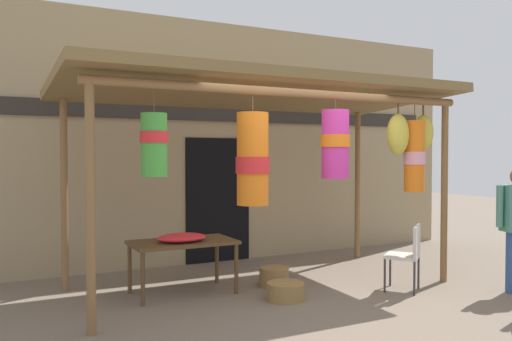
{
  "coord_description": "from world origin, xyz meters",
  "views": [
    {
      "loc": [
        -3.24,
        -5.28,
        1.73
      ],
      "look_at": [
        -0.04,
        0.93,
        1.52
      ],
      "focal_mm": 36.85,
      "sensor_mm": 36.0,
      "label": 1
    }
  ],
  "objects_px": {
    "folding_chair": "(408,252)",
    "wicker_basket_spare": "(286,291)",
    "display_table": "(183,246)",
    "flower_heap_on_table": "(183,237)",
    "wicker_basket_by_table": "(274,277)"
  },
  "relations": [
    {
      "from": "flower_heap_on_table",
      "to": "wicker_basket_spare",
      "type": "relative_size",
      "value": 1.36
    },
    {
      "from": "display_table",
      "to": "folding_chair",
      "type": "distance_m",
      "value": 2.84
    },
    {
      "from": "display_table",
      "to": "flower_heap_on_table",
      "type": "xyz_separation_m",
      "value": [
        -0.02,
        -0.07,
        0.12
      ]
    },
    {
      "from": "wicker_basket_by_table",
      "to": "display_table",
      "type": "bearing_deg",
      "value": 170.06
    },
    {
      "from": "display_table",
      "to": "wicker_basket_by_table",
      "type": "bearing_deg",
      "value": -9.94
    },
    {
      "from": "wicker_basket_by_table",
      "to": "folding_chair",
      "type": "bearing_deg",
      "value": -35.47
    },
    {
      "from": "flower_heap_on_table",
      "to": "folding_chair",
      "type": "xyz_separation_m",
      "value": [
        2.6,
        -1.12,
        -0.21
      ]
    },
    {
      "from": "wicker_basket_by_table",
      "to": "wicker_basket_spare",
      "type": "height_order",
      "value": "wicker_basket_by_table"
    },
    {
      "from": "wicker_basket_by_table",
      "to": "flower_heap_on_table",
      "type": "bearing_deg",
      "value": 173.71
    },
    {
      "from": "folding_chair",
      "to": "wicker_basket_spare",
      "type": "distance_m",
      "value": 1.67
    },
    {
      "from": "display_table",
      "to": "flower_heap_on_table",
      "type": "bearing_deg",
      "value": -106.48
    },
    {
      "from": "folding_chair",
      "to": "wicker_basket_spare",
      "type": "xyz_separation_m",
      "value": [
        -1.59,
        0.36,
        -0.4
      ]
    },
    {
      "from": "wicker_basket_spare",
      "to": "display_table",
      "type": "bearing_deg",
      "value": 139.76
    },
    {
      "from": "display_table",
      "to": "flower_heap_on_table",
      "type": "relative_size",
      "value": 2.08
    },
    {
      "from": "flower_heap_on_table",
      "to": "wicker_basket_by_table",
      "type": "xyz_separation_m",
      "value": [
        1.21,
        -0.13,
        -0.59
      ]
    }
  ]
}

